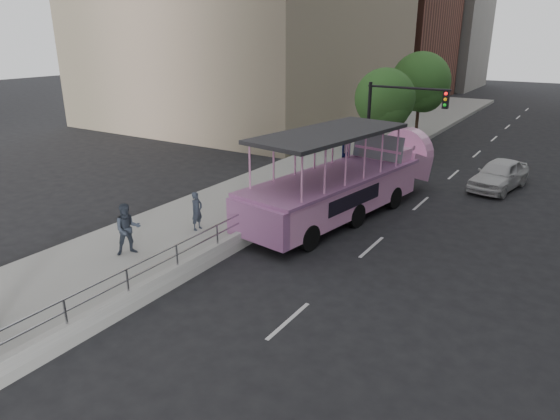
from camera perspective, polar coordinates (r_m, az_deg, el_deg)
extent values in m
plane|color=black|center=(16.20, 1.64, -8.34)|extent=(160.00, 160.00, 0.00)
cube|color=gray|center=(26.89, 2.00, 3.54)|extent=(5.50, 80.00, 0.30)
cube|color=#AFAFA9|center=(19.07, -3.34, -2.32)|extent=(0.24, 30.00, 0.36)
cylinder|color=#9C9DA1|center=(13.82, -23.35, -10.60)|extent=(0.07, 0.07, 0.70)
cylinder|color=#9C9DA1|center=(14.84, -17.06, -7.65)|extent=(0.07, 0.07, 0.70)
cylinder|color=#9C9DA1|center=(16.05, -11.71, -5.03)|extent=(0.07, 0.07, 0.70)
cylinder|color=#9C9DA1|center=(17.41, -7.20, -2.76)|extent=(0.07, 0.07, 0.70)
cylinder|color=#9C9DA1|center=(18.88, -3.37, -0.82)|extent=(0.07, 0.07, 0.70)
cylinder|color=#9C9DA1|center=(20.44, -0.12, 0.83)|extent=(0.07, 0.07, 0.70)
cylinder|color=#9C9DA1|center=(22.07, 2.67, 2.24)|extent=(0.07, 0.07, 0.70)
cylinder|color=#9C9DA1|center=(23.76, 5.07, 3.45)|extent=(0.07, 0.07, 0.70)
cylinder|color=#9C9DA1|center=(25.49, 7.15, 4.50)|extent=(0.07, 0.07, 0.70)
cylinder|color=#9C9DA1|center=(27.26, 8.97, 5.40)|extent=(0.07, 0.07, 0.70)
cylinder|color=#9C9DA1|center=(18.88, -3.37, -0.82)|extent=(0.06, 22.00, 0.06)
cylinder|color=#9C9DA1|center=(18.77, -3.39, 0.12)|extent=(0.06, 22.00, 0.06)
cylinder|color=black|center=(19.85, -2.37, -1.33)|extent=(0.54, 1.05, 1.00)
cylinder|color=black|center=(18.36, 3.21, -3.13)|extent=(0.54, 1.05, 1.00)
cylinder|color=black|center=(22.08, 3.22, 0.85)|extent=(0.54, 1.05, 1.00)
cylinder|color=black|center=(20.75, 8.56, -0.60)|extent=(0.54, 1.05, 1.00)
cylinder|color=black|center=(24.50, 7.75, 2.61)|extent=(0.54, 1.05, 1.00)
cylinder|color=black|center=(23.31, 12.76, 1.41)|extent=(0.54, 1.05, 1.00)
cube|color=#EA94CA|center=(21.36, 6.22, 1.92)|extent=(4.19, 9.47, 1.39)
cube|color=#EA94CA|center=(25.70, 13.20, 5.20)|extent=(3.07, 2.77, 1.74)
cylinder|color=#EA94CA|center=(26.44, 14.25, 6.27)|extent=(2.71, 1.18, 2.62)
cube|color=#94568B|center=(17.89, -2.62, -1.54)|extent=(2.82, 0.82, 1.39)
cube|color=#94568B|center=(21.14, 6.29, 3.90)|extent=(4.37, 9.82, 0.13)
cube|color=#232326|center=(20.35, 5.75, 8.73)|extent=(4.07, 7.74, 0.16)
cube|color=#8D9DA7|center=(23.77, 11.14, 7.10)|extent=(2.57, 0.62, 1.17)
cube|color=#EA94CA|center=(24.27, 11.69, 6.50)|extent=(2.60, 1.49, 0.56)
imported|color=silver|center=(27.84, 23.77, 3.74)|extent=(2.61, 4.74, 1.53)
imported|color=#262C37|center=(19.62, -9.48, -0.10)|extent=(0.38, 0.56, 1.53)
imported|color=#262C37|center=(17.95, -17.01, -2.09)|extent=(1.07, 1.13, 1.83)
cylinder|color=black|center=(24.45, 7.47, 4.63)|extent=(0.09, 0.09, 2.68)
cube|color=#0B1951|center=(24.19, 7.59, 7.21)|extent=(0.13, 0.66, 0.96)
cube|color=silver|center=(24.18, 7.66, 7.20)|extent=(0.08, 0.42, 0.59)
cylinder|color=black|center=(27.29, 10.00, 8.78)|extent=(0.18, 0.18, 5.20)
cylinder|color=black|center=(26.27, 14.44, 13.36)|extent=(4.20, 0.12, 0.12)
cube|color=black|center=(25.79, 18.43, 11.87)|extent=(0.28, 0.22, 0.85)
sphere|color=red|center=(25.63, 18.43, 12.51)|extent=(0.16, 0.16, 0.16)
cylinder|color=#342017|center=(30.87, 11.57, 7.92)|extent=(0.22, 0.22, 3.08)
sphere|color=#2E5522|center=(30.49, 11.88, 12.37)|extent=(3.52, 3.52, 3.52)
sphere|color=#2E5522|center=(30.14, 12.32, 11.20)|extent=(2.42, 2.42, 2.42)
cylinder|color=#342017|center=(36.36, 15.37, 9.66)|extent=(0.22, 0.22, 3.47)
sphere|color=#2E5522|center=(36.03, 15.77, 13.93)|extent=(3.97, 3.97, 3.97)
sphere|color=#2E5522|center=(35.69, 16.16, 12.84)|extent=(2.73, 2.73, 2.73)
cube|color=slate|center=(79.83, 16.41, 20.61)|extent=(16.00, 14.00, 20.00)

